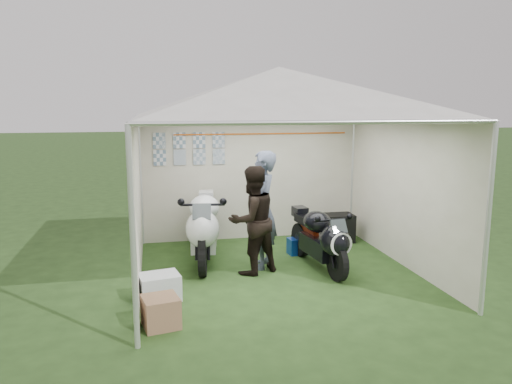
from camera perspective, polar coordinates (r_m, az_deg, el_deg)
The scene contains 10 objects.
ground at distance 7.59m, azimuth 2.45°, elevation -9.10°, with size 80.00×80.00×0.00m, color #223B16.
canopy_tent at distance 7.21m, azimuth 2.54°, elevation 10.72°, with size 5.66×5.66×3.00m.
motorcycle_white at distance 7.91m, azimuth -5.94°, elevation -3.80°, with size 0.69×2.19×1.08m.
motorcycle_black at distance 7.62m, azimuth 7.44°, elevation -5.16°, with size 0.53×1.82×0.90m.
paddock_stand at distance 8.45m, azimuth 4.93°, elevation -6.16°, with size 0.36×0.23×0.27m, color blue.
person_dark_jacket at distance 7.33m, azimuth -0.43°, elevation -3.24°, with size 0.78×0.61×1.61m, color black.
person_blue_jacket at distance 7.58m, azimuth 0.69°, elevation -2.05°, with size 0.66×0.43×1.80m, color slate.
equipment_box at distance 9.26m, azimuth 9.45°, elevation -4.05°, with size 0.51×0.41×0.51m, color black.
crate_0 at distance 6.64m, azimuth -10.98°, elevation -10.61°, with size 0.50×0.39×0.33m, color silver.
crate_1 at distance 5.89m, azimuth -10.83°, elevation -13.30°, with size 0.39×0.39×0.35m, color #876145.
Camera 1 is at (-1.79, -6.95, 2.49)m, focal length 35.00 mm.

